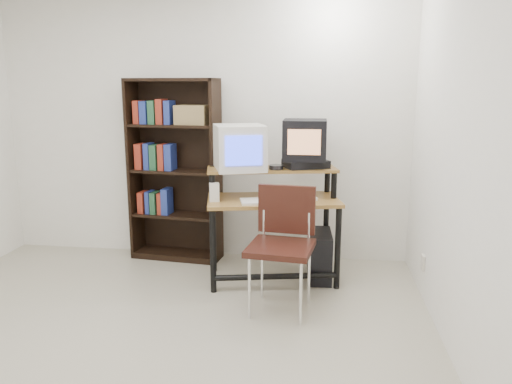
# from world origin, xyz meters

# --- Properties ---
(floor) EXTENTS (4.00, 4.00, 0.01)m
(floor) POSITION_xyz_m (0.00, 0.00, -0.01)
(floor) COLOR #BDB59D
(floor) RESTS_ON ground
(back_wall) EXTENTS (4.00, 0.01, 2.60)m
(back_wall) POSITION_xyz_m (0.00, 2.00, 1.30)
(back_wall) COLOR white
(back_wall) RESTS_ON floor
(right_wall) EXTENTS (0.01, 4.00, 2.60)m
(right_wall) POSITION_xyz_m (2.00, 0.00, 1.30)
(right_wall) COLOR white
(right_wall) RESTS_ON floor
(computer_desk) EXTENTS (1.21, 0.77, 0.98)m
(computer_desk) POSITION_xyz_m (0.75, 1.40, 0.68)
(computer_desk) COLOR olive
(computer_desk) RESTS_ON floor
(crt_monitor) EXTENTS (0.52, 0.52, 0.39)m
(crt_monitor) POSITION_xyz_m (0.46, 1.42, 1.16)
(crt_monitor) COLOR silver
(crt_monitor) RESTS_ON computer_desk
(vcr) EXTENTS (0.44, 0.39, 0.08)m
(vcr) POSITION_xyz_m (1.02, 1.55, 1.01)
(vcr) COLOR black
(vcr) RESTS_ON computer_desk
(crt_tv) EXTENTS (0.37, 0.37, 0.35)m
(crt_tv) POSITION_xyz_m (1.01, 1.56, 1.22)
(crt_tv) COLOR black
(crt_tv) RESTS_ON vcr
(cd_spindle) EXTENTS (0.15, 0.15, 0.05)m
(cd_spindle) POSITION_xyz_m (0.78, 1.42, 0.99)
(cd_spindle) COLOR #26262B
(cd_spindle) RESTS_ON computer_desk
(keyboard) EXTENTS (0.51, 0.32, 0.03)m
(keyboard) POSITION_xyz_m (0.74, 1.24, 0.74)
(keyboard) COLOR silver
(keyboard) RESTS_ON computer_desk
(mousepad) EXTENTS (0.24, 0.20, 0.01)m
(mousepad) POSITION_xyz_m (1.08, 1.37, 0.72)
(mousepad) COLOR black
(mousepad) RESTS_ON computer_desk
(mouse) EXTENTS (0.11, 0.08, 0.03)m
(mouse) POSITION_xyz_m (1.08, 1.36, 0.74)
(mouse) COLOR white
(mouse) RESTS_ON mousepad
(desk_speaker) EXTENTS (0.10, 0.09, 0.17)m
(desk_speaker) POSITION_xyz_m (0.28, 1.21, 0.80)
(desk_speaker) COLOR silver
(desk_speaker) RESTS_ON computer_desk
(pc_tower) EXTENTS (0.23, 0.46, 0.42)m
(pc_tower) POSITION_xyz_m (1.17, 1.46, 0.21)
(pc_tower) COLOR black
(pc_tower) RESTS_ON floor
(school_chair) EXTENTS (0.52, 0.52, 0.94)m
(school_chair) POSITION_xyz_m (0.89, 0.84, 0.58)
(school_chair) COLOR black
(school_chair) RESTS_ON floor
(bookshelf) EXTENTS (0.90, 0.38, 1.75)m
(bookshelf) POSITION_xyz_m (-0.24, 1.86, 0.90)
(bookshelf) COLOR black
(bookshelf) RESTS_ON floor
(wall_outlet) EXTENTS (0.02, 0.08, 0.12)m
(wall_outlet) POSITION_xyz_m (1.99, 1.15, 0.30)
(wall_outlet) COLOR beige
(wall_outlet) RESTS_ON right_wall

